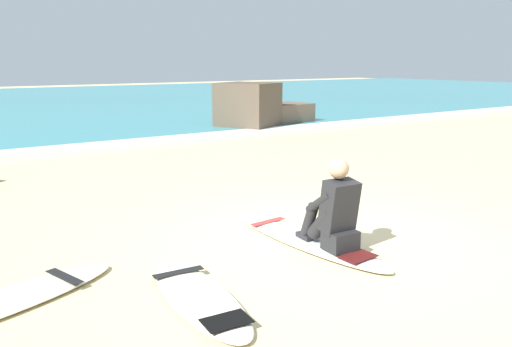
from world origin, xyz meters
name	(u,v)px	position (x,y,z in m)	size (l,w,h in m)	color
ground_plane	(329,240)	(0.00, 0.00, 0.00)	(80.00, 80.00, 0.00)	beige
sea	(15,104)	(0.00, 21.19, 0.05)	(80.00, 28.00, 0.10)	teal
breaking_foam	(114,146)	(0.00, 7.49, 0.06)	(80.00, 0.90, 0.11)	white
surfboard_main	(306,239)	(-0.26, 0.10, 0.04)	(0.70, 2.41, 0.08)	white
surfer_seated	(334,213)	(-0.22, -0.30, 0.44)	(0.39, 0.72, 0.95)	#232326
surfboard_spare_near	(199,296)	(-1.91, -0.50, 0.04)	(0.66, 1.75, 0.08)	#EFE5C6
rock_outcrop_distant	(258,108)	(5.02, 8.95, 0.57)	(3.35, 3.54, 1.36)	brown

